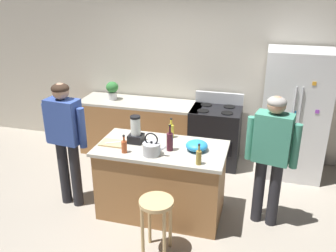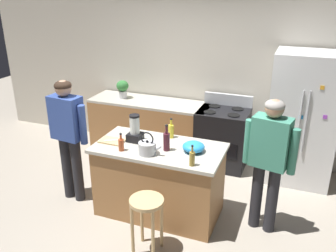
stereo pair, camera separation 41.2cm
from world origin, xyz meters
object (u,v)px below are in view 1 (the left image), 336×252
stove_range (215,135)px  bottle_vinegar (199,157)px  potted_plant (112,89)px  tea_kettle (152,148)px  cutting_board (113,143)px  bar_stool (156,212)px  mixing_bowl (197,146)px  blender_appliance (136,131)px  kitchen_island (162,180)px  bottle_cooking_sauce (124,146)px  bottle_wine (170,141)px  refrigerator (294,115)px  bottle_soda (171,130)px  chef_knife (114,142)px  person_by_island_left (65,134)px  person_by_sink_right (271,150)px

stove_range → bottle_vinegar: (0.07, -1.83, 0.53)m
potted_plant → tea_kettle: 2.17m
cutting_board → bar_stool: bearing=-40.8°
mixing_bowl → blender_appliance: bearing=178.2°
kitchen_island → bottle_cooking_sauce: bearing=-145.5°
bottle_wine → refrigerator: bearing=47.3°
kitchen_island → bottle_soda: bottle_soda is taller
bottle_cooking_sauce → tea_kettle: bearing=5.1°
blender_appliance → chef_knife: size_ratio=1.54×
cutting_board → refrigerator: bearing=36.3°
stove_range → bottle_wine: 1.71m
tea_kettle → cutting_board: (-0.54, 0.15, -0.07)m
bar_stool → cutting_board: bearing=139.2°
bottle_soda → bottle_vinegar: bearing=-52.5°
potted_plant → cutting_board: size_ratio=1.00×
stove_range → bottle_vinegar: bearing=-87.8°
refrigerator → person_by_island_left: (-2.75, -1.62, 0.05)m
bottle_cooking_sauce → chef_knife: bearing=138.6°
stove_range → cutting_board: stove_range is taller
bottle_cooking_sauce → tea_kettle: (0.32, 0.03, 0.00)m
tea_kettle → cutting_board: size_ratio=0.92×
tea_kettle → person_by_island_left: bearing=174.8°
bar_stool → blender_appliance: 1.05m
mixing_bowl → refrigerator: bearing=52.3°
refrigerator → mixing_bowl: 1.86m
potted_plant → stove_range: bearing=-0.8°
kitchen_island → potted_plant: bearing=129.7°
person_by_island_left → tea_kettle: (1.14, -0.10, -0.00)m
person_by_sink_right → bottle_vinegar: size_ratio=6.76×
stove_range → mixing_bowl: size_ratio=4.24×
potted_plant → mixing_bowl: (1.71, -1.52, -0.12)m
tea_kettle → chef_knife: bearing=164.0°
person_by_sink_right → tea_kettle: 1.35m
bar_stool → refrigerator: bearing=57.6°
kitchen_island → chef_knife: 0.74m
blender_appliance → tea_kettle: (0.29, -0.27, -0.06)m
bottle_vinegar → bottle_wine: bottle_wine is taller
person_by_island_left → cutting_board: size_ratio=5.44×
refrigerator → person_by_sink_right: refrigerator is taller
bottle_wine → mixing_bowl: bottle_wine is taller
bottle_soda → tea_kettle: 0.53m
person_by_sink_right → bar_stool: (-1.10, -0.85, -0.46)m
bottle_soda → bottle_wine: bearing=-77.5°
bottle_cooking_sauce → bottle_wine: size_ratio=0.68×
tea_kettle → mixing_bowl: bearing=28.1°
potted_plant → mixing_bowl: potted_plant is taller
bar_stool → potted_plant: 2.74m
potted_plant → person_by_sink_right: bearing=-29.1°
person_by_island_left → potted_plant: person_by_island_left is taller
blender_appliance → mixing_bowl: size_ratio=1.32×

